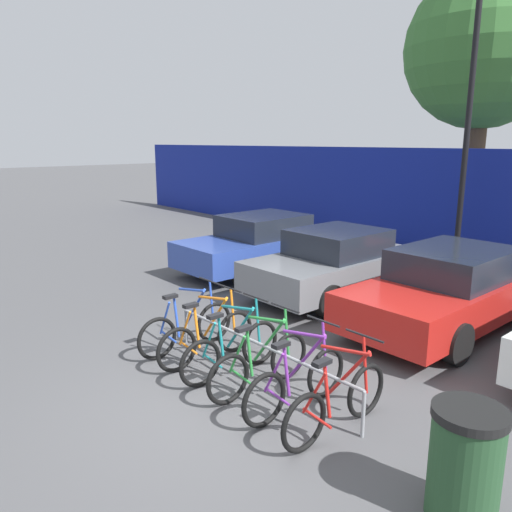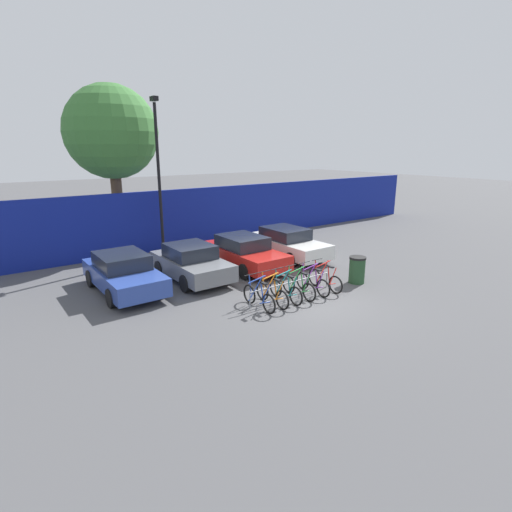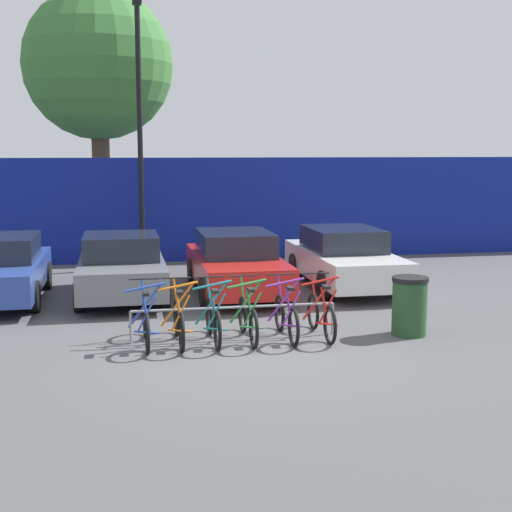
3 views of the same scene
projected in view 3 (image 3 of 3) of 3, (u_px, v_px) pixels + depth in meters
ground_plane at (255, 349)px, 11.62m from camera, size 120.00×120.00×0.00m
hoarding_wall at (194, 210)px, 20.63m from camera, size 36.00×0.16×2.99m
bike_rack at (234, 311)px, 12.16m from camera, size 3.55×0.04×0.57m
bicycle_blue at (146, 323)px, 11.76m from camera, size 0.68×1.71×1.05m
bicycle_orange at (179, 322)px, 11.86m from camera, size 0.68×1.71×1.05m
bicycle_teal at (213, 320)px, 11.96m from camera, size 0.68×1.71×1.05m
bicycle_green at (248, 319)px, 12.08m from camera, size 0.68×1.71×1.05m
bicycle_purple at (286, 317)px, 12.20m from camera, size 0.68×1.71×1.05m
bicycle_red at (321, 315)px, 12.32m from camera, size 0.68×1.71×1.05m
car_grey at (122, 267)px, 15.46m from camera, size 1.91×3.92×1.40m
car_red at (236, 263)px, 16.01m from camera, size 1.91×4.45×1.40m
car_white at (344, 258)px, 16.75m from camera, size 1.91×4.50×1.40m
lamp_post at (140, 122)px, 19.01m from camera, size 0.24×0.44×7.18m
trash_bin at (409, 306)px, 12.41m from camera, size 0.63×0.63×1.03m
tree_behind_hoarding at (98, 66)px, 21.27m from camera, size 4.47×4.47×7.98m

